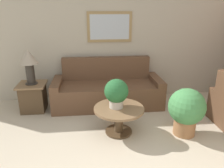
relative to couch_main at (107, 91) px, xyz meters
name	(u,v)px	position (x,y,z in m)	size (l,w,h in m)	color
wall_back	(106,42)	(0.03, 0.49, 0.99)	(7.87, 0.09, 2.60)	#B2A893
couch_main	(107,91)	(0.00, 0.00, 0.00)	(2.30, 0.88, 0.99)	brown
coffee_table	(119,115)	(0.09, -1.17, 0.02)	(0.83, 0.83, 0.46)	#4C3823
side_table	(33,97)	(-1.54, -0.13, -0.03)	(0.55, 0.55, 0.58)	#4C3823
table_lamp	(29,61)	(-1.54, -0.13, 0.72)	(0.36, 0.36, 0.70)	#2D2823
potted_plant_on_table	(116,92)	(0.05, -1.15, 0.41)	(0.39, 0.39, 0.48)	beige
potted_plant_floor	(186,109)	(1.18, -1.33, 0.13)	(0.60, 0.60, 0.80)	#9E6B42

